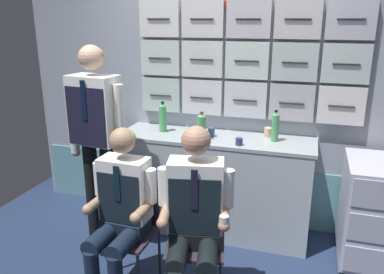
{
  "coord_description": "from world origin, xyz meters",
  "views": [
    {
      "loc": [
        0.72,
        -2.2,
        1.98
      ],
      "look_at": [
        -0.12,
        0.49,
        1.11
      ],
      "focal_mm": 36.44,
      "sensor_mm": 36.0,
      "label": 1
    }
  ],
  "objects_px": {
    "folding_chair_left": "(132,218)",
    "crew_member_left": "(120,209)",
    "service_trolley": "(368,210)",
    "folding_chair_center": "(196,227)",
    "water_bottle_tall": "(202,126)",
    "crew_member_center": "(195,214)",
    "paper_cup_tan": "(211,132)",
    "crew_member_standing": "(96,131)"
  },
  "relations": [
    {
      "from": "service_trolley",
      "to": "paper_cup_tan",
      "type": "bearing_deg",
      "value": 173.71
    },
    {
      "from": "folding_chair_center",
      "to": "paper_cup_tan",
      "type": "distance_m",
      "value": 1.03
    },
    {
      "from": "service_trolley",
      "to": "crew_member_center",
      "type": "bearing_deg",
      "value": -142.18
    },
    {
      "from": "water_bottle_tall",
      "to": "folding_chair_center",
      "type": "bearing_deg",
      "value": -76.37
    },
    {
      "from": "folding_chair_center",
      "to": "paper_cup_tan",
      "type": "height_order",
      "value": "paper_cup_tan"
    },
    {
      "from": "crew_member_standing",
      "to": "water_bottle_tall",
      "type": "height_order",
      "value": "crew_member_standing"
    },
    {
      "from": "crew_member_left",
      "to": "water_bottle_tall",
      "type": "bearing_deg",
      "value": 72.59
    },
    {
      "from": "crew_member_left",
      "to": "paper_cup_tan",
      "type": "distance_m",
      "value": 1.19
    },
    {
      "from": "folding_chair_left",
      "to": "crew_member_standing",
      "type": "height_order",
      "value": "crew_member_standing"
    },
    {
      "from": "folding_chair_left",
      "to": "crew_member_center",
      "type": "xyz_separation_m",
      "value": [
        0.54,
        -0.14,
        0.19
      ]
    },
    {
      "from": "crew_member_left",
      "to": "water_bottle_tall",
      "type": "xyz_separation_m",
      "value": [
        0.31,
        0.99,
        0.36
      ]
    },
    {
      "from": "folding_chair_left",
      "to": "crew_member_left",
      "type": "distance_m",
      "value": 0.23
    },
    {
      "from": "folding_chair_left",
      "to": "crew_member_center",
      "type": "distance_m",
      "value": 0.59
    },
    {
      "from": "folding_chair_left",
      "to": "crew_member_left",
      "type": "height_order",
      "value": "crew_member_left"
    },
    {
      "from": "service_trolley",
      "to": "crew_member_left",
      "type": "relative_size",
      "value": 0.71
    },
    {
      "from": "crew_member_left",
      "to": "crew_member_standing",
      "type": "height_order",
      "value": "crew_member_standing"
    },
    {
      "from": "water_bottle_tall",
      "to": "paper_cup_tan",
      "type": "bearing_deg",
      "value": 60.48
    },
    {
      "from": "crew_member_standing",
      "to": "folding_chair_center",
      "type": "bearing_deg",
      "value": -19.56
    },
    {
      "from": "folding_chair_left",
      "to": "crew_member_center",
      "type": "relative_size",
      "value": 0.66
    },
    {
      "from": "crew_member_left",
      "to": "water_bottle_tall",
      "type": "distance_m",
      "value": 1.1
    },
    {
      "from": "folding_chair_left",
      "to": "water_bottle_tall",
      "type": "distance_m",
      "value": 1.02
    },
    {
      "from": "crew_member_standing",
      "to": "water_bottle_tall",
      "type": "bearing_deg",
      "value": 31.21
    },
    {
      "from": "crew_member_left",
      "to": "crew_member_center",
      "type": "relative_size",
      "value": 0.96
    },
    {
      "from": "crew_member_center",
      "to": "crew_member_standing",
      "type": "xyz_separation_m",
      "value": [
        -1.0,
        0.5,
        0.35
      ]
    },
    {
      "from": "folding_chair_center",
      "to": "crew_member_standing",
      "type": "height_order",
      "value": "crew_member_standing"
    },
    {
      "from": "folding_chair_center",
      "to": "service_trolley",
      "type": "bearing_deg",
      "value": 32.12
    },
    {
      "from": "crew_member_left",
      "to": "crew_member_center",
      "type": "xyz_separation_m",
      "value": [
        0.54,
        0.02,
        0.04
      ]
    },
    {
      "from": "service_trolley",
      "to": "folding_chair_center",
      "type": "distance_m",
      "value": 1.45
    },
    {
      "from": "crew_member_left",
      "to": "folding_chair_center",
      "type": "distance_m",
      "value": 0.56
    },
    {
      "from": "folding_chair_left",
      "to": "folding_chair_center",
      "type": "distance_m",
      "value": 0.5
    },
    {
      "from": "folding_chair_center",
      "to": "water_bottle_tall",
      "type": "xyz_separation_m",
      "value": [
        -0.2,
        0.81,
        0.52
      ]
    },
    {
      "from": "folding_chair_left",
      "to": "crew_member_center",
      "type": "height_order",
      "value": "crew_member_center"
    },
    {
      "from": "folding_chair_left",
      "to": "folding_chair_center",
      "type": "height_order",
      "value": "same"
    },
    {
      "from": "crew_member_center",
      "to": "paper_cup_tan",
      "type": "distance_m",
      "value": 1.12
    },
    {
      "from": "crew_member_standing",
      "to": "water_bottle_tall",
      "type": "distance_m",
      "value": 0.9
    },
    {
      "from": "water_bottle_tall",
      "to": "crew_member_standing",
      "type": "bearing_deg",
      "value": -148.79
    },
    {
      "from": "service_trolley",
      "to": "water_bottle_tall",
      "type": "distance_m",
      "value": 1.53
    },
    {
      "from": "crew_member_center",
      "to": "water_bottle_tall",
      "type": "relative_size",
      "value": 5.2
    },
    {
      "from": "crew_member_center",
      "to": "paper_cup_tan",
      "type": "xyz_separation_m",
      "value": [
        -0.17,
        1.07,
        0.25
      ]
    },
    {
      "from": "folding_chair_left",
      "to": "crew_member_left",
      "type": "bearing_deg",
      "value": -91.71
    },
    {
      "from": "crew_member_left",
      "to": "water_bottle_tall",
      "type": "relative_size",
      "value": 5.0
    },
    {
      "from": "folding_chair_center",
      "to": "crew_member_center",
      "type": "relative_size",
      "value": 0.66
    }
  ]
}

